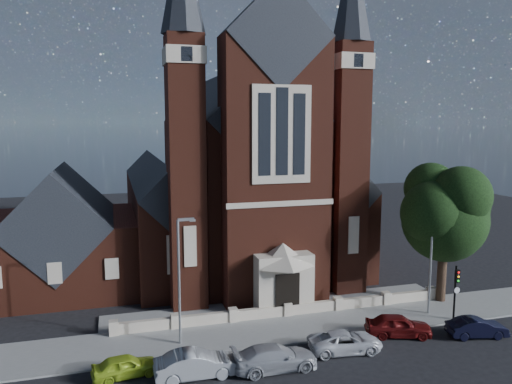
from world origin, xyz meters
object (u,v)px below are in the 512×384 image
street_tree (448,215)px  church (233,179)px  parish_hall (62,241)px  car_lime_van (125,366)px  street_lamp_right (432,253)px  car_white_suv (345,342)px  street_lamp_left (180,274)px  car_silver_a (196,364)px  car_dark_red (398,325)px  car_navy (477,328)px  traffic_signal (456,286)px  car_silver_b (275,358)px

street_tree → church: bearing=126.2°
parish_hall → car_lime_van: (4.58, -17.09, -3.40)m
street_lamp_right → car_lime_van: 22.09m
parish_hall → street_lamp_right: (26.09, -14.00, 0.59)m
car_lime_van → car_white_suv: bearing=-100.6°
street_lamp_left → car_lime_van: (-3.51, -3.09, -3.99)m
church → car_lime_van: church is taller
street_tree → car_silver_a: bearing=-163.7°
car_white_suv → church: bearing=10.0°
street_lamp_left → car_dark_red: (13.77, -2.63, -3.87)m
car_navy → parish_hall: bearing=66.8°
traffic_signal → car_dark_red: (-5.14, -1.06, -1.86)m
traffic_signal → car_white_suv: bearing=-167.4°
car_dark_red → parish_hall: bearing=71.3°
parish_hall → car_white_suv: (17.54, -17.69, -3.38)m
car_white_suv → street_lamp_left: bearing=74.7°
parish_hall → car_white_suv: 25.14m
church → car_silver_a: size_ratio=7.69×
church → parish_hall: bearing=-162.8°
car_silver_b → car_white_suv: 4.93m
street_lamp_right → traffic_signal: (0.91, -1.57, -2.02)m
church → street_lamp_right: size_ratio=4.31×
street_lamp_left → car_lime_van: street_lamp_left is taller
street_lamp_left → traffic_signal: bearing=-4.8°
street_tree → car_dark_red: 10.15m
street_tree → car_silver_a: street_tree is taller
car_lime_van → car_white_suv: size_ratio=0.80×
car_lime_van → car_silver_b: (8.12, -1.54, 0.10)m
car_silver_a → car_dark_red: car_silver_a is taller
car_navy → street_lamp_right: bearing=19.5°
car_dark_red → car_silver_a: bearing=115.4°
church → street_lamp_left: 20.84m
street_lamp_right → car_lime_van: street_lamp_right is taller
church → street_lamp_left: church is taller
street_tree → car_dark_red: (-6.74, -4.34, -6.23)m
car_lime_van → car_navy: size_ratio=0.94×
traffic_signal → parish_hall: bearing=150.0°
street_tree → car_silver_b: (-15.89, -6.34, -6.25)m
car_white_suv → car_dark_red: (4.32, 1.06, 0.10)m
car_silver_b → car_navy: car_silver_b is taller
car_white_suv → car_lime_van: bearing=93.4°
parish_hall → car_navy: parish_hall is taller
church → car_navy: church is taller
street_lamp_left → street_lamp_right: (18.00, 0.00, 0.00)m
car_silver_b → car_white_suv: bearing=-78.7°
car_dark_red → car_silver_b: bearing=120.9°
street_lamp_left → car_white_suv: (9.45, -3.69, -3.97)m
street_lamp_left → car_navy: 19.49m
church → street_lamp_left: (-7.91, -18.94, -3.59)m
church → parish_hall: church is taller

